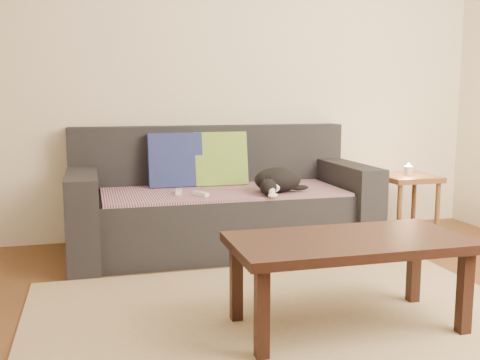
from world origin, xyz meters
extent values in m
plane|color=brown|center=(0.00, 0.00, 0.00)|extent=(4.50, 4.50, 0.00)
cube|color=beige|center=(0.00, 2.00, 1.30)|extent=(4.50, 0.04, 2.60)
cube|color=#232328|center=(0.00, 1.50, 0.21)|extent=(1.70, 0.78, 0.42)
cube|color=#232328|center=(0.00, 1.90, 0.65)|extent=(2.10, 0.18, 0.45)
cube|color=#232328|center=(-0.95, 1.50, 0.30)|extent=(0.20, 0.90, 0.60)
cube|color=#232328|center=(0.95, 1.50, 0.30)|extent=(0.20, 0.90, 0.60)
cube|color=#3B2648|center=(0.00, 1.48, 0.43)|extent=(1.66, 0.74, 0.02)
cube|color=navy|center=(-0.29, 1.74, 0.63)|extent=(0.39, 0.16, 0.40)
cube|color=#0D5436|center=(0.04, 1.74, 0.63)|extent=(0.39, 0.16, 0.40)
ellipsoid|color=black|center=(0.34, 1.30, 0.53)|extent=(0.38, 0.33, 0.17)
sphere|color=black|center=(0.23, 1.16, 0.50)|extent=(0.14, 0.14, 0.11)
sphere|color=white|center=(0.24, 1.12, 0.48)|extent=(0.06, 0.06, 0.05)
ellipsoid|color=black|center=(0.49, 1.26, 0.47)|extent=(0.14, 0.08, 0.04)
cube|color=white|center=(-0.32, 1.39, 0.46)|extent=(0.07, 0.15, 0.03)
cube|color=white|center=(-0.20, 1.28, 0.46)|extent=(0.09, 0.15, 0.03)
cube|color=brown|center=(1.44, 1.44, 0.48)|extent=(0.40, 0.40, 0.04)
cylinder|color=brown|center=(1.28, 1.29, 0.23)|extent=(0.04, 0.04, 0.46)
cylinder|color=brown|center=(1.60, 1.29, 0.23)|extent=(0.04, 0.04, 0.46)
cylinder|color=brown|center=(1.28, 1.60, 0.23)|extent=(0.04, 0.04, 0.46)
cylinder|color=brown|center=(1.60, 1.60, 0.23)|extent=(0.04, 0.04, 0.46)
cylinder|color=beige|center=(1.44, 1.44, 0.53)|extent=(0.06, 0.06, 0.07)
sphere|color=#FFBF59|center=(1.44, 1.44, 0.58)|extent=(0.02, 0.02, 0.02)
cube|color=tan|center=(0.00, 0.15, 0.01)|extent=(2.50, 1.80, 0.01)
cube|color=black|center=(0.26, 0.02, 0.42)|extent=(1.10, 0.55, 0.04)
cube|color=black|center=(-0.23, -0.19, 0.20)|extent=(0.06, 0.06, 0.40)
cube|color=black|center=(0.74, -0.19, 0.20)|extent=(0.06, 0.06, 0.40)
cube|color=black|center=(-0.23, 0.23, 0.20)|extent=(0.06, 0.06, 0.40)
cube|color=black|center=(0.74, 0.23, 0.20)|extent=(0.06, 0.06, 0.40)
camera|label=1|loc=(-0.89, -2.30, 1.09)|focal=42.00mm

